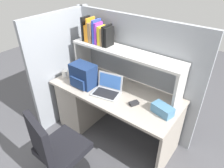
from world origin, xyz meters
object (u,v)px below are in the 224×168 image
at_px(laptop, 108,89).
at_px(office_chair, 59,155).
at_px(computer_mouse, 134,103).
at_px(paper_cup, 65,74).
at_px(backpack, 83,76).
at_px(tissue_box, 163,110).

bearing_deg(laptop, office_chair, -90.61).
relative_size(computer_mouse, paper_cup, 1.12).
bearing_deg(backpack, computer_mouse, 3.94).
distance_m(laptop, office_chair, 0.89).
distance_m(laptop, paper_cup, 0.68).
xyz_separation_m(laptop, office_chair, (-0.01, -0.80, -0.39)).
xyz_separation_m(laptop, paper_cup, (-0.68, -0.06, -0.00)).
relative_size(tissue_box, office_chair, 0.24).
relative_size(laptop, paper_cup, 3.84).
distance_m(backpack, office_chair, 0.94).
xyz_separation_m(paper_cup, tissue_box, (1.36, 0.11, 0.00)).
height_order(laptop, tissue_box, laptop).
relative_size(paper_cup, tissue_box, 0.42).
bearing_deg(tissue_box, office_chair, -115.35).
height_order(computer_mouse, tissue_box, tissue_box).
height_order(laptop, paper_cup, laptop).
height_order(computer_mouse, paper_cup, paper_cup).
distance_m(tissue_box, office_chair, 1.16).
relative_size(laptop, backpack, 1.18).
bearing_deg(computer_mouse, paper_cup, -150.84).
bearing_deg(paper_cup, computer_mouse, 3.13).
xyz_separation_m(laptop, computer_mouse, (0.37, -0.00, -0.03)).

